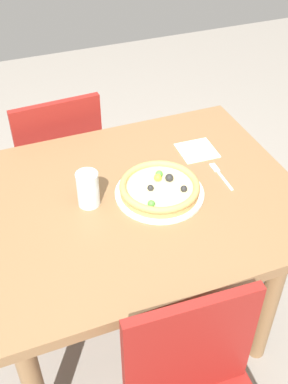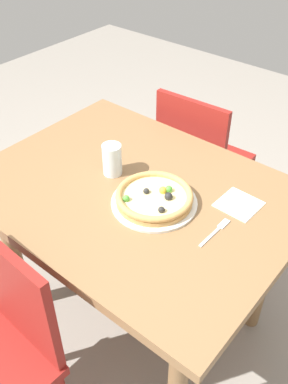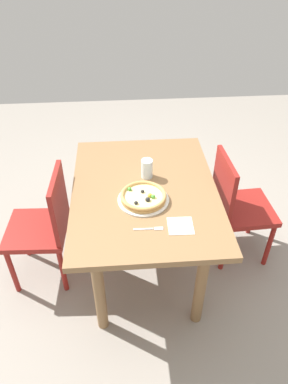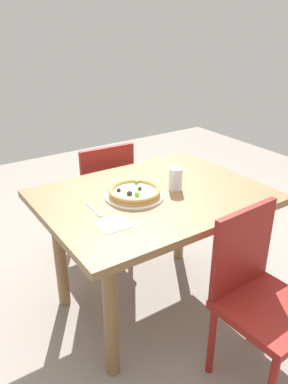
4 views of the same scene
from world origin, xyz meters
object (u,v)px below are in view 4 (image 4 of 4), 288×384
object	(u,v)px
chair_near	(102,196)
napkin	(113,224)
chair_far	(259,294)
pizza	(135,192)
fork	(95,211)
plate	(135,196)
drinking_glass	(176,179)
dining_table	(153,212)

from	to	relation	value
chair_near	napkin	xyz separation A→B (m)	(0.37, 0.84, 0.28)
chair_far	pizza	xyz separation A→B (m)	(0.24, -0.68, 0.31)
pizza	fork	bearing A→B (deg)	5.43
plate	pizza	xyz separation A→B (m)	(0.00, 0.00, 0.03)
pizza	napkin	size ratio (longest dim) A/B	1.99
drinking_glass	fork	bearing A→B (deg)	-2.09
napkin	plate	bearing A→B (deg)	-141.44
dining_table	fork	bearing A→B (deg)	1.16
plate	fork	size ratio (longest dim) A/B	1.88
chair_near	plate	world-z (taller)	chair_near
napkin	pizza	bearing A→B (deg)	-141.42
dining_table	chair_near	world-z (taller)	chair_near
plate	napkin	size ratio (longest dim) A/B	2.22
fork	drinking_glass	world-z (taller)	drinking_glass
fork	chair_far	bearing A→B (deg)	37.67
fork	drinking_glass	distance (m)	0.49
chair_near	napkin	world-z (taller)	chair_near
dining_table	fork	distance (m)	0.38
plate	drinking_glass	xyz separation A→B (m)	(-0.24, 0.04, 0.06)
chair_near	dining_table	bearing A→B (deg)	-89.49
plate	fork	bearing A→B (deg)	5.46
chair_far	fork	world-z (taller)	chair_far
dining_table	chair_far	world-z (taller)	chair_far
dining_table	fork	xyz separation A→B (m)	(0.36, 0.01, 0.11)
chair_near	plate	size ratio (longest dim) A/B	2.79
pizza	drinking_glass	bearing A→B (deg)	170.25
chair_near	fork	bearing A→B (deg)	-116.89
dining_table	chair_far	size ratio (longest dim) A/B	1.38
dining_table	chair_near	xyz separation A→B (m)	(-0.02, -0.67, -0.17)
dining_table	chair_near	bearing A→B (deg)	-92.12
chair_near	chair_far	bearing A→B (deg)	-82.96
chair_far	plate	size ratio (longest dim) A/B	2.79
chair_far	drinking_glass	bearing A→B (deg)	-93.33
plate	drinking_glass	world-z (taller)	drinking_glass
pizza	dining_table	bearing A→B (deg)	171.46
fork	drinking_glass	bearing A→B (deg)	89.29
pizza	drinking_glass	distance (m)	0.25
dining_table	pizza	xyz separation A→B (m)	(0.11, -0.02, 0.14)
plate	pizza	bearing A→B (deg)	22.66
pizza	drinking_glass	xyz separation A→B (m)	(-0.24, 0.04, 0.03)
chair_far	drinking_glass	xyz separation A→B (m)	(-0.00, -0.64, 0.35)
chair_near	drinking_glass	size ratio (longest dim) A/B	6.85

